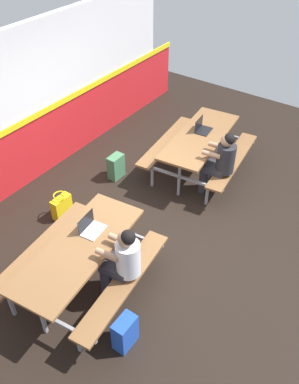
# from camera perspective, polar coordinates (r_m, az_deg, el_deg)

# --- Properties ---
(ground_plane) EXTENTS (10.00, 10.00, 0.02)m
(ground_plane) POSITION_cam_1_polar(r_m,az_deg,el_deg) (6.42, 1.74, -4.63)
(ground_plane) COLOR black
(accent_backdrop) EXTENTS (8.00, 0.14, 2.60)m
(accent_backdrop) POSITION_cam_1_polar(r_m,az_deg,el_deg) (7.14, -15.79, 11.25)
(accent_backdrop) COLOR red
(accent_backdrop) RESTS_ON ground
(picnic_table_left) EXTENTS (2.03, 1.75, 0.74)m
(picnic_table_left) POSITION_cam_1_polar(r_m,az_deg,el_deg) (5.27, -9.67, -8.83)
(picnic_table_left) COLOR brown
(picnic_table_left) RESTS_ON ground
(picnic_table_right) EXTENTS (2.03, 1.75, 0.74)m
(picnic_table_right) POSITION_cam_1_polar(r_m,az_deg,el_deg) (7.23, 6.99, 6.73)
(picnic_table_right) COLOR brown
(picnic_table_right) RESTS_ON ground
(student_nearer) EXTENTS (0.39, 0.54, 1.21)m
(student_nearer) POSITION_cam_1_polar(r_m,az_deg,el_deg) (5.00, -3.77, -9.27)
(student_nearer) COLOR #2D2D38
(student_nearer) RESTS_ON ground
(student_further) EXTENTS (0.39, 0.54, 1.21)m
(student_further) POSITION_cam_1_polar(r_m,az_deg,el_deg) (6.65, 9.94, 4.51)
(student_further) COLOR #2D2D38
(student_further) RESTS_ON ground
(laptop_silver) EXTENTS (0.34, 0.26, 0.22)m
(laptop_silver) POSITION_cam_1_polar(r_m,az_deg,el_deg) (5.30, -8.21, -4.93)
(laptop_silver) COLOR silver
(laptop_silver) RESTS_ON picnic_table_left
(laptop_dark) EXTENTS (0.34, 0.26, 0.22)m
(laptop_dark) POSITION_cam_1_polar(r_m,az_deg,el_deg) (7.27, 7.38, 8.84)
(laptop_dark) COLOR black
(laptop_dark) RESTS_ON picnic_table_right
(backpack_dark) EXTENTS (0.30, 0.22, 0.44)m
(backpack_dark) POSITION_cam_1_polar(r_m,az_deg,el_deg) (7.25, -4.76, 3.56)
(backpack_dark) COLOR #3F724C
(backpack_dark) RESTS_ON ground
(tote_bag_bright) EXTENTS (0.34, 0.21, 0.43)m
(tote_bag_bright) POSITION_cam_1_polar(r_m,az_deg,el_deg) (6.59, -12.18, -1.96)
(tote_bag_bright) COLOR yellow
(tote_bag_bright) RESTS_ON ground
(satchel_spare) EXTENTS (0.30, 0.22, 0.44)m
(satchel_spare) POSITION_cam_1_polar(r_m,az_deg,el_deg) (4.99, -3.50, -19.01)
(satchel_spare) COLOR #1E47B2
(satchel_spare) RESTS_ON ground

